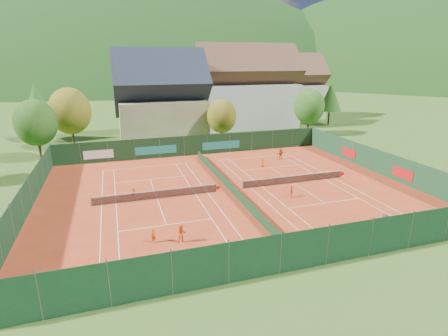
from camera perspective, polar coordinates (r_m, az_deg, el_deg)
ground at (r=38.86m, az=0.90°, el=-3.68°), size 600.00×600.00×0.00m
clay_pad at (r=38.85m, az=0.90°, el=-3.65°), size 40.00×32.00×0.01m
court_markings_left at (r=37.24m, az=-10.89°, el=-4.91°), size 11.03×23.83×0.00m
court_markings_right at (r=41.95m, az=11.32°, el=-2.37°), size 11.03×23.83×0.00m
tennis_net_left at (r=37.08m, az=-10.69°, el=-4.18°), size 13.30×0.10×1.02m
tennis_net_right at (r=41.87m, az=11.55°, el=-1.71°), size 13.30×0.10×1.02m
court_divider at (r=38.68m, az=0.91°, el=-2.96°), size 0.03×28.80×1.00m
fence_north at (r=53.07m, az=-5.10°, el=3.68°), size 40.00×0.10×3.00m
fence_south at (r=25.03m, az=13.01°, el=-12.85°), size 40.00×0.04×3.00m
fence_west at (r=37.47m, az=-29.57°, el=-4.37°), size 0.04×32.00×3.00m
fence_east at (r=48.38m, az=23.95°, el=0.91°), size 0.09×32.00×3.00m
chalet at (r=65.35m, az=-10.23°, el=10.64°), size 16.20×12.00×16.00m
hotel_block_a at (r=75.89m, az=3.75°, el=12.33°), size 21.60×11.00×17.25m
hotel_block_b at (r=89.05m, az=10.43°, el=12.32°), size 17.28×10.00×15.50m
tree_west_front at (r=55.99m, az=-28.38°, el=6.50°), size 5.72×5.72×8.69m
tree_west_mid at (r=61.20m, az=-23.84°, el=8.49°), size 6.44×6.44×9.78m
tree_west_back at (r=69.84m, az=-28.26°, el=9.39°), size 5.60×5.60×10.00m
tree_center at (r=59.78m, az=-0.38°, el=8.46°), size 5.01×5.01×7.60m
tree_east_front at (r=68.93m, az=13.74°, el=9.72°), size 5.72×5.72×8.69m
tree_east_mid at (r=80.94m, az=16.99°, el=11.00°), size 5.04×5.04×9.00m
tree_east_back at (r=83.67m, az=9.26°, el=12.17°), size 7.15×7.15×10.86m
mountain_backdrop at (r=276.09m, az=-9.11°, el=5.88°), size 820.00×530.00×242.00m
ball_hopper at (r=34.44m, az=24.90°, el=-7.20°), size 0.34×0.34×0.80m
loose_ball_0 at (r=33.52m, az=-15.95°, el=-7.84°), size 0.07×0.07×0.07m
loose_ball_1 at (r=33.62m, az=12.44°, el=-7.48°), size 0.07×0.07×0.07m
loose_ball_2 at (r=42.91m, az=4.47°, el=-1.60°), size 0.07×0.07×0.07m
loose_ball_3 at (r=44.59m, az=-7.63°, el=-0.97°), size 0.07×0.07×0.07m
player_left_near at (r=28.58m, az=-11.43°, el=-10.78°), size 0.51×0.43×1.20m
player_left_mid at (r=28.14m, az=-6.92°, el=-10.61°), size 0.77×0.61×1.55m
player_left_far at (r=37.70m, az=-14.59°, el=-3.90°), size 0.87×0.60×1.24m
player_right_near at (r=37.34m, az=10.93°, el=-3.78°), size 0.67×0.83×1.33m
player_right_far_a at (r=47.46m, az=6.27°, el=0.98°), size 0.65×0.44×1.29m
player_right_far_b at (r=51.32m, az=9.22°, el=2.27°), size 1.52×0.73×1.57m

